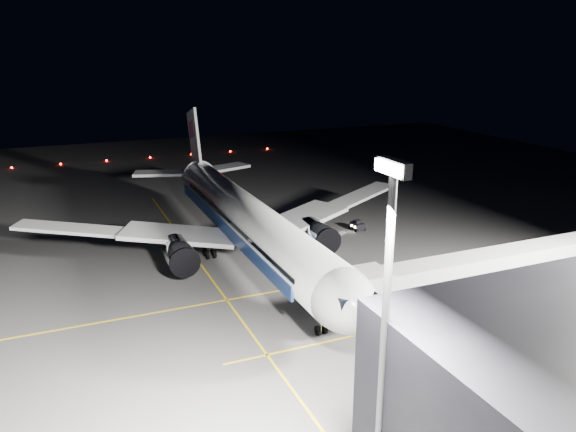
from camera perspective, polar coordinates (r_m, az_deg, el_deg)
The scene contains 12 objects.
ground at distance 71.13m, azimuth -3.97°, elevation -4.50°, with size 200.00×200.00×0.00m, color #4C4C4F.
guide_line_main at distance 62.49m, azimuth -0.93°, elevation -7.60°, with size 0.25×80.00×0.01m, color gold.
guide_line_cross at distance 69.57m, azimuth -8.66°, elevation -5.16°, with size 70.00×0.25×0.01m, color gold.
guide_line_side at distance 57.53m, azimuth 13.16°, elevation -10.38°, with size 0.25×40.00×0.01m, color gold.
airliner at distance 70.38m, azimuth -4.34°, elevation -0.29°, with size 61.48×54.22×16.64m.
jet_bridge at distance 60.50m, azimuth 19.68°, elevation -4.80°, with size 3.60×34.40×6.30m.
floodlight_mast_south at distance 30.56m, azimuth 9.88°, elevation -9.83°, with size 2.40×0.67×20.70m.
taxiway_lights at distance 138.78m, azimuth -13.83°, elevation 5.80°, with size 0.44×60.44×0.44m.
baggage_tug at distance 82.69m, azimuth 7.05°, elevation -0.96°, with size 2.19×1.80×1.53m.
safety_cone_a at distance 81.93m, azimuth 1.79°, elevation -1.30°, with size 0.40×0.40×0.59m, color #FF510A.
safety_cone_b at distance 67.28m, azimuth 1.18°, elevation -5.45°, with size 0.44×0.44×0.66m, color #FF510A.
safety_cone_c at distance 83.08m, azimuth 3.35°, elevation -1.07°, with size 0.38×0.38×0.57m, color #FF510A.
Camera 1 is at (62.69, -21.24, 26.04)m, focal length 35.00 mm.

